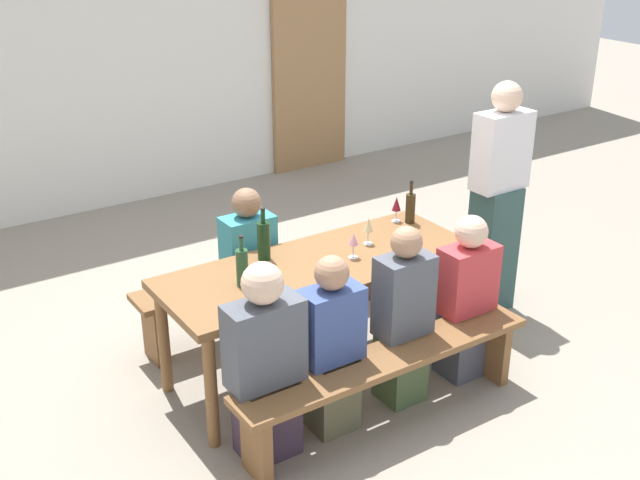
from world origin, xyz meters
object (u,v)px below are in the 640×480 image
object	(u,v)px
tasting_table	(320,275)
wine_bottle_0	(242,267)
seated_guest_near_1	(331,349)
standing_host	(497,203)
bench_near	(387,370)
seated_guest_near_3	(466,301)
seated_guest_near_0	(265,367)
wine_bottle_1	(264,240)
seated_guest_near_2	(403,320)
bench_far	(266,279)
seated_guest_far_0	(249,272)
wooden_door	(310,72)
wine_glass_0	(396,205)
wine_bottle_2	(410,207)
wine_glass_2	(368,226)
wine_glass_1	(353,240)

from	to	relation	value
tasting_table	wine_bottle_0	distance (m)	0.57
seated_guest_near_1	standing_host	world-z (taller)	standing_host
bench_near	seated_guest_near_3	size ratio (longest dim) A/B	1.76
wine_bottle_0	seated_guest_near_0	distance (m)	0.63
wine_bottle_1	seated_guest_near_2	world-z (taller)	seated_guest_near_2
bench_far	seated_guest_far_0	world-z (taller)	seated_guest_far_0
bench_far	seated_guest_near_0	size ratio (longest dim) A/B	1.65
tasting_table	standing_host	xyz separation A→B (m)	(1.49, 0.01, 0.15)
wooden_door	bench_near	distance (m)	4.75
wooden_door	seated_guest_near_2	distance (m)	4.49
bench_far	wine_glass_0	bearing A→B (deg)	-27.71
bench_near	wine_bottle_2	size ratio (longest dim) A/B	6.30
wine_glass_2	seated_guest_near_1	world-z (taller)	seated_guest_near_1
wine_bottle_0	standing_host	distance (m)	2.02
wine_glass_0	seated_guest_far_0	xyz separation A→B (m)	(-1.00, 0.27, -0.34)
bench_far	wine_bottle_1	distance (m)	0.73
wooden_door	wine_glass_2	xyz separation A→B (m)	(-1.77, -3.42, -0.18)
tasting_table	wine_glass_2	xyz separation A→B (m)	(0.41, 0.06, 0.21)
wine_bottle_0	wine_glass_1	world-z (taller)	wine_bottle_0
bench_far	wine_glass_1	xyz separation A→B (m)	(0.21, -0.73, 0.51)
tasting_table	wine_bottle_2	size ratio (longest dim) A/B	6.64
seated_guest_near_3	standing_host	xyz separation A→B (m)	(0.77, 0.54, 0.30)
tasting_table	wine_bottle_0	size ratio (longest dim) A/B	6.44
wine_bottle_2	seated_guest_far_0	size ratio (longest dim) A/B	0.27
wine_glass_2	seated_guest_near_1	size ratio (longest dim) A/B	0.17
seated_guest_near_1	seated_guest_near_2	distance (m)	0.50
bench_far	wine_glass_1	world-z (taller)	wine_glass_1
wine_glass_2	standing_host	distance (m)	1.08
wine_bottle_2	seated_guest_near_2	size ratio (longest dim) A/B	0.27
seated_guest_near_1	seated_guest_near_2	xyz separation A→B (m)	(0.50, 0.00, 0.03)
tasting_table	bench_near	distance (m)	0.75
tasting_table	bench_far	distance (m)	0.75
tasting_table	bench_near	xyz separation A→B (m)	(0.00, -0.68, -0.31)
wine_glass_1	seated_guest_far_0	world-z (taller)	seated_guest_far_0
standing_host	wooden_door	bearing A→B (deg)	-101.23
wine_bottle_1	seated_guest_near_0	bearing A→B (deg)	-119.91
bench_near	seated_guest_near_2	world-z (taller)	seated_guest_near_2
seated_guest_near_2	standing_host	distance (m)	1.40
wooden_door	standing_host	distance (m)	3.55
seated_guest_near_3	standing_host	bearing A→B (deg)	-55.01
wine_bottle_2	wine_glass_0	distance (m)	0.09
seated_guest_near_2	standing_host	xyz separation A→B (m)	(1.26, 0.54, 0.28)
wine_bottle_1	seated_guest_near_1	bearing A→B (deg)	-91.59
standing_host	wine_bottle_1	bearing A→B (deg)	-7.33
wine_bottle_0	bench_near	bearing A→B (deg)	-51.51
wine_bottle_1	seated_guest_near_1	distance (m)	0.85
seated_guest_near_2	tasting_table	bearing A→B (deg)	23.15
wooden_door	wine_bottle_0	size ratio (longest dim) A/B	6.82
seated_guest_near_1	seated_guest_near_3	world-z (taller)	seated_guest_near_3
wine_glass_0	seated_guest_near_3	xyz separation A→B (m)	(-0.07, -0.79, -0.36)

